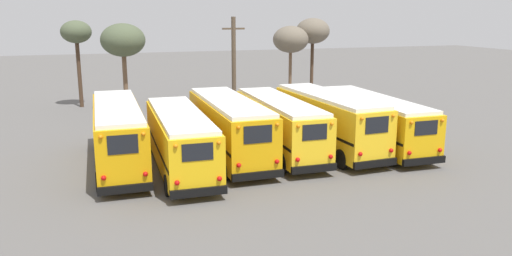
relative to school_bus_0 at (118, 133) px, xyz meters
name	(u,v)px	position (x,y,z in m)	size (l,w,h in m)	color
ground_plane	(259,159)	(7.42, -1.07, -1.79)	(160.00, 160.00, 0.00)	#5B5956
school_bus_0	(118,133)	(0.00, 0.00, 0.00)	(2.54, 10.62, 3.31)	#E5A00C
school_bus_1	(180,138)	(2.97, -1.64, -0.14)	(2.71, 10.17, 3.03)	yellow
school_bus_2	(229,127)	(5.94, -0.36, 0.00)	(2.64, 10.05, 3.31)	#E5A00C
school_bus_3	(279,124)	(8.91, -0.31, -0.07)	(2.56, 10.11, 3.14)	yellow
school_bus_4	(328,120)	(11.88, -0.59, 0.03)	(2.94, 9.96, 3.34)	yellow
school_bus_5	(373,120)	(14.85, -0.63, -0.15)	(2.67, 10.47, 3.01)	#EAAA0F
utility_pole	(234,65)	(9.67, 11.80, 2.14)	(1.80, 0.35, 7.65)	brown
bare_tree_0	(123,41)	(1.47, 15.25, 3.97)	(3.52, 3.52, 7.14)	brown
bare_tree_1	(76,34)	(-2.08, 18.72, 4.43)	(2.53, 2.53, 7.34)	#473323
bare_tree_2	(313,32)	(18.42, 16.09, 4.46)	(3.08, 3.08, 7.48)	#473323
bare_tree_3	(291,40)	(15.96, 15.40, 3.80)	(3.17, 3.17, 6.82)	brown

